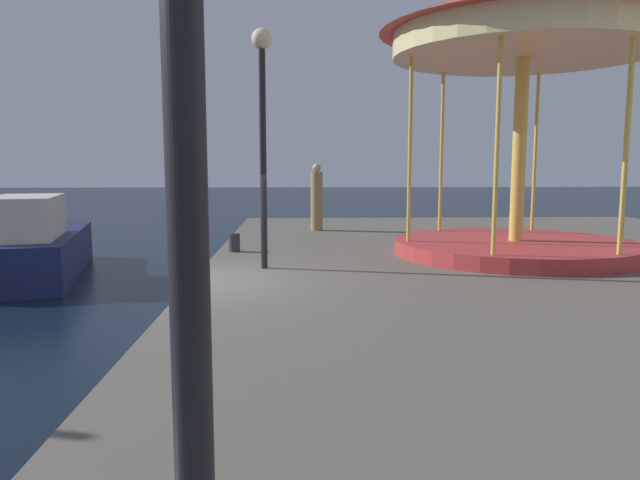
{
  "coord_description": "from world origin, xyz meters",
  "views": [
    {
      "loc": [
        1.73,
        -9.6,
        2.69
      ],
      "look_at": [
        2.25,
        3.29,
        1.04
      ],
      "focal_mm": 33.22,
      "sensor_mm": 36.0,
      "label": 1
    }
  ],
  "objects": [
    {
      "name": "person_near_carousel",
      "position": [
        2.31,
        7.32,
        1.7
      ],
      "size": [
        0.34,
        0.34,
        1.91
      ],
      "color": "#937A4C",
      "rests_on": "quay_dock"
    },
    {
      "name": "lamp_post_mid_promenade",
      "position": [
        1.14,
        1.13,
        3.71
      ],
      "size": [
        0.36,
        0.36,
        4.25
      ],
      "color": "black",
      "rests_on": "quay_dock"
    },
    {
      "name": "bollard_center",
      "position": [
        0.38,
        3.21,
        1.0
      ],
      "size": [
        0.24,
        0.24,
        0.4
      ],
      "primitive_type": "cylinder",
      "color": "#2D2D33",
      "rests_on": "quay_dock"
    },
    {
      "name": "ground_plane",
      "position": [
        0.0,
        0.0,
        0.0
      ],
      "size": [
        120.0,
        120.0,
        0.0
      ],
      "primitive_type": "plane",
      "color": "black"
    },
    {
      "name": "carousel",
      "position": [
        6.34,
        2.56,
        5.02
      ],
      "size": [
        5.84,
        5.84,
        5.6
      ],
      "color": "#B23333",
      "rests_on": "quay_dock"
    },
    {
      "name": "quay_dock",
      "position": [
        6.85,
        0.0,
        0.4
      ],
      "size": [
        13.7,
        22.56,
        0.8
      ],
      "primitive_type": "cube",
      "color": "#5B564F",
      "rests_on": "ground"
    },
    {
      "name": "motorboat_navy",
      "position": [
        -4.53,
        4.66,
        0.74
      ],
      "size": [
        3.13,
        5.87,
        1.98
      ],
      "color": "#19214C",
      "rests_on": "ground"
    }
  ]
}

